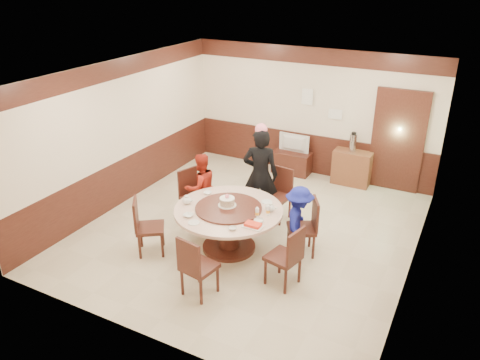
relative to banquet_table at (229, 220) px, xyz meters
The scene contains 29 objects.
room 0.91m from the banquet_table, 86.01° to the left, with size 6.00×6.04×2.84m.
banquet_table is the anchor object (origin of this frame).
chair_0 1.23m from the banquet_table, 21.48° to the left, with size 0.60×0.60×0.97m.
chair_1 1.38m from the banquet_table, 77.45° to the left, with size 0.49×0.50×0.97m.
chair_2 1.21m from the banquet_table, 150.85° to the left, with size 0.57×0.57×0.97m.
chair_3 1.32m from the banquet_table, 147.75° to the right, with size 0.62×0.61×0.97m.
chair_4 1.29m from the banquet_table, 81.05° to the right, with size 0.51×0.52×0.97m.
chair_5 1.29m from the banquet_table, 21.59° to the right, with size 0.53×0.53×0.97m.
person_standing 1.24m from the banquet_table, 89.93° to the left, with size 0.64×0.42×1.76m, color black.
person_red 1.16m from the banquet_table, 144.81° to the left, with size 0.63×0.49×1.29m, color #A52316.
person_blue 1.14m from the banquet_table, 18.58° to the left, with size 0.78×0.45×1.21m, color navy.
birthday_cake 0.32m from the banquet_table, 138.60° to the left, with size 0.30×0.30×0.20m.
teapot_left 0.77m from the banquet_table, 166.93° to the right, with size 0.17×0.15×0.13m, color white.
teapot_right 0.72m from the banquet_table, 20.07° to the left, with size 0.17×0.15×0.13m, color white.
bowl_0 0.70m from the banquet_table, 151.78° to the left, with size 0.14×0.14×0.03m, color white.
bowl_1 0.70m from the banquet_table, 55.89° to the right, with size 0.12×0.12×0.04m, color white.
bowl_2 0.71m from the banquet_table, 129.88° to the right, with size 0.16×0.16×0.04m, color white.
bowl_3 0.69m from the banquet_table, 15.91° to the right, with size 0.15×0.15×0.05m, color white.
saucer_near 0.73m from the banquet_table, 111.04° to the right, with size 0.18×0.18×0.01m, color white.
saucer_far 0.71m from the banquet_table, 48.01° to the left, with size 0.18×0.18×0.01m, color white.
shrimp_platter 0.74m from the banquet_table, 29.30° to the right, with size 0.30×0.20×0.06m.
bottle_0 0.61m from the banquet_table, ahead, with size 0.06×0.06×0.16m, color white.
bottle_1 0.73m from the banquet_table, ahead, with size 0.06×0.06×0.16m, color white.
tv_stand 3.48m from the banquet_table, 94.29° to the left, with size 0.85×0.45×0.50m, color #3F1B13.
television 3.47m from the banquet_table, 94.29° to the left, with size 0.71×0.09×0.41m, color gray.
side_cabinet 3.67m from the banquet_table, 72.38° to the left, with size 0.80×0.40×0.75m, color brown.
thermos 3.67m from the banquet_table, 72.88° to the left, with size 0.15×0.15×0.38m, color silver.
notice_left 3.86m from the banquet_table, 90.92° to the left, with size 0.25×0.00×0.35m, color white.
notice_right 3.82m from the banquet_table, 80.84° to the left, with size 0.30×0.00×0.22m, color white.
Camera 1 is at (3.21, -6.55, 4.31)m, focal length 35.00 mm.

